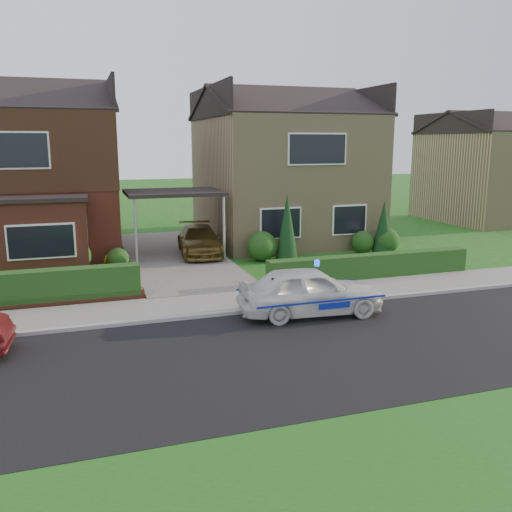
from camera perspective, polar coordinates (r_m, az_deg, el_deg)
name	(u,v)px	position (r m, az deg, el deg)	size (l,w,h in m)	color
ground	(261,356)	(12.27, 0.58, -10.53)	(120.00, 120.00, 0.00)	#175316
road	(261,356)	(12.27, 0.58, -10.53)	(60.00, 6.00, 0.02)	black
kerb	(226,314)	(15.00, -3.19, -6.07)	(60.00, 0.16, 0.12)	#9E9993
sidewalk	(217,303)	(15.97, -4.17, -4.99)	(60.00, 2.00, 0.10)	slate
grass_verge	(379,491)	(8.26, 12.78, -22.98)	(60.00, 4.00, 0.01)	#175316
driveway	(176,257)	(22.52, -8.45, -0.06)	(3.80, 12.00, 0.12)	#666059
house_left	(22,163)	(24.75, -23.40, 8.93)	(7.50, 9.53, 7.25)	brown
house_right	(282,164)	(26.50, 2.78, 9.69)	(7.50, 8.06, 7.25)	tan
carport_link	(174,194)	(22.09, -8.64, 6.51)	(3.80, 3.00, 2.77)	black
dwarf_wall	(5,306)	(16.80, -24.88, -4.78)	(7.70, 0.25, 0.36)	brown
hedge_left	(7,310)	(16.99, -24.77, -5.23)	(7.50, 0.55, 0.90)	#133D16
hedge_right	(370,280)	(19.24, 11.90, -2.44)	(7.50, 0.55, 0.80)	#133D16
shrub_left_mid	(72,257)	(20.44, -18.78, -0.08)	(1.32, 1.32, 1.32)	#133D16
shrub_left_near	(118,259)	(20.82, -14.33, -0.28)	(0.84, 0.84, 0.84)	#133D16
shrub_right_near	(262,246)	(21.66, 0.61, 1.05)	(1.20, 1.20, 1.20)	#133D16
shrub_right_mid	(363,242)	(23.63, 11.15, 1.44)	(0.96, 0.96, 0.96)	#133D16
shrub_right_far	(387,241)	(23.87, 13.60, 1.58)	(1.08, 1.08, 1.08)	#133D16
conifer_a	(287,228)	(21.70, 3.29, 2.92)	(0.90, 0.90, 2.60)	black
conifer_b	(383,228)	(23.68, 13.26, 2.89)	(0.90, 0.90, 2.20)	black
neighbour_right	(491,177)	(35.76, 23.50, 7.60)	(6.50, 7.00, 5.20)	tan
police_car	(310,291)	(14.94, 5.71, -3.72)	(3.63, 4.07, 1.51)	silver
driveway_car	(199,240)	(22.56, -5.99, 1.68)	(1.62, 3.99, 1.16)	brown
potted_plant_b	(104,265)	(20.22, -15.75, -0.96)	(0.30, 0.37, 0.67)	gray
potted_plant_c	(41,291)	(17.33, -21.66, -3.43)	(0.39, 0.39, 0.70)	gray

